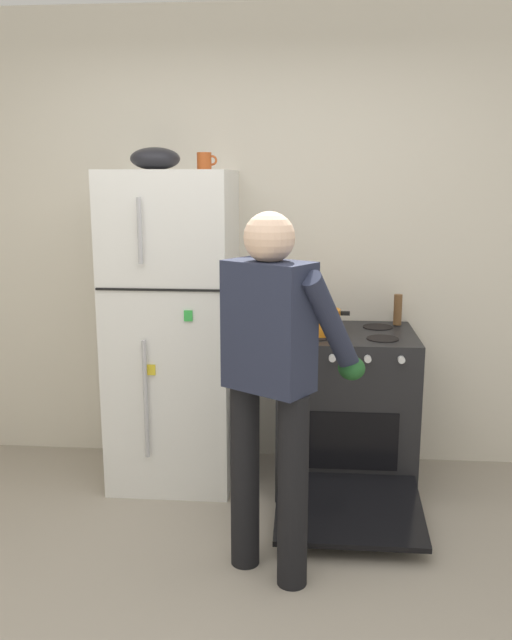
{
  "coord_description": "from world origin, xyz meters",
  "views": [
    {
      "loc": [
        0.37,
        -2.09,
        1.73
      ],
      "look_at": [
        0.08,
        1.32,
        1.0
      ],
      "focal_mm": 37.43,
      "sensor_mm": 36.0,
      "label": 1
    }
  ],
  "objects_px": {
    "person_cook": "(273,366)",
    "refrigerator": "(174,329)",
    "stove_range": "(345,410)",
    "mixing_bowl": "(155,159)",
    "pepper_mill": "(398,310)",
    "red_pot": "(319,321)",
    "coffee_mug": "(205,161)"
  },
  "relations": [
    {
      "from": "stove_range",
      "to": "coffee_mug",
      "type": "xyz_separation_m",
      "value": [
        -0.8,
        0.07,
        1.39
      ]
    },
    {
      "from": "red_pot",
      "to": "pepper_mill",
      "type": "height_order",
      "value": "pepper_mill"
    },
    {
      "from": "person_cook",
      "to": "coffee_mug",
      "type": "xyz_separation_m",
      "value": [
        -0.44,
        1.0,
        0.87
      ]
    },
    {
      "from": "red_pot",
      "to": "mixing_bowl",
      "type": "distance_m",
      "value": 1.26
    },
    {
      "from": "stove_range",
      "to": "coffee_mug",
      "type": "height_order",
      "value": "coffee_mug"
    },
    {
      "from": "refrigerator",
      "to": "coffee_mug",
      "type": "bearing_deg",
      "value": 15.4
    },
    {
      "from": "red_pot",
      "to": "coffee_mug",
      "type": "xyz_separation_m",
      "value": [
        -0.64,
        0.1,
        0.86
      ]
    },
    {
      "from": "stove_range",
      "to": "person_cook",
      "type": "height_order",
      "value": "person_cook"
    },
    {
      "from": "mixing_bowl",
      "to": "refrigerator",
      "type": "bearing_deg",
      "value": -0.21
    },
    {
      "from": "stove_range",
      "to": "mixing_bowl",
      "type": "bearing_deg",
      "value": 179.05
    },
    {
      "from": "refrigerator",
      "to": "mixing_bowl",
      "type": "distance_m",
      "value": 0.95
    },
    {
      "from": "coffee_mug",
      "to": "pepper_mill",
      "type": "bearing_deg",
      "value": 7.78
    },
    {
      "from": "coffee_mug",
      "to": "refrigerator",
      "type": "bearing_deg",
      "value": -164.6
    },
    {
      "from": "coffee_mug",
      "to": "pepper_mill",
      "type": "xyz_separation_m",
      "value": [
        1.1,
        0.15,
        -0.84
      ]
    },
    {
      "from": "person_cook",
      "to": "red_pot",
      "type": "relative_size",
      "value": 4.73
    },
    {
      "from": "refrigerator",
      "to": "stove_range",
      "type": "distance_m",
      "value": 1.08
    },
    {
      "from": "person_cook",
      "to": "red_pot",
      "type": "height_order",
      "value": "person_cook"
    },
    {
      "from": "pepper_mill",
      "to": "mixing_bowl",
      "type": "distance_m",
      "value": 1.62
    },
    {
      "from": "refrigerator",
      "to": "coffee_mug",
      "type": "distance_m",
      "value": 0.95
    },
    {
      "from": "person_cook",
      "to": "coffee_mug",
      "type": "relative_size",
      "value": 14.28
    },
    {
      "from": "coffee_mug",
      "to": "person_cook",
      "type": "bearing_deg",
      "value": -66.27
    },
    {
      "from": "red_pot",
      "to": "stove_range",
      "type": "bearing_deg",
      "value": 11.44
    },
    {
      "from": "refrigerator",
      "to": "person_cook",
      "type": "xyz_separation_m",
      "value": [
        0.62,
        -0.95,
        0.07
      ]
    },
    {
      "from": "red_pot",
      "to": "mixing_bowl",
      "type": "bearing_deg",
      "value": 176.82
    },
    {
      "from": "mixing_bowl",
      "to": "coffee_mug",
      "type": "bearing_deg",
      "value": 10.78
    },
    {
      "from": "person_cook",
      "to": "refrigerator",
      "type": "bearing_deg",
      "value": 123.23
    },
    {
      "from": "refrigerator",
      "to": "red_pot",
      "type": "height_order",
      "value": "refrigerator"
    },
    {
      "from": "pepper_mill",
      "to": "coffee_mug",
      "type": "bearing_deg",
      "value": -172.22
    },
    {
      "from": "stove_range",
      "to": "person_cook",
      "type": "relative_size",
      "value": 0.75
    },
    {
      "from": "stove_range",
      "to": "person_cook",
      "type": "bearing_deg",
      "value": -110.98
    },
    {
      "from": "refrigerator",
      "to": "mixing_bowl",
      "type": "height_order",
      "value": "mixing_bowl"
    },
    {
      "from": "pepper_mill",
      "to": "red_pot",
      "type": "bearing_deg",
      "value": -151.48
    }
  ]
}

